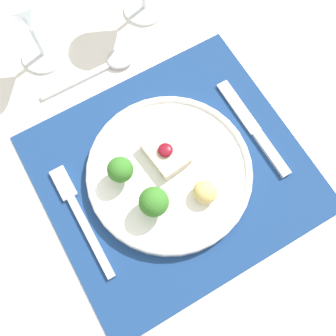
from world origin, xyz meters
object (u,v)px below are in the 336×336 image
(knife, at_px, (257,134))
(spoon, at_px, (109,64))
(dinner_plate, at_px, (167,171))
(wine_glass_far, at_px, (23,14))
(fork, at_px, (79,213))

(knife, relative_size, spoon, 1.09)
(dinner_plate, relative_size, wine_glass_far, 1.68)
(fork, distance_m, spoon, 0.26)
(spoon, bearing_deg, knife, -56.87)
(knife, bearing_deg, fork, 174.01)
(dinner_plate, height_order, fork, dinner_plate)
(fork, bearing_deg, spoon, 54.91)
(fork, relative_size, wine_glass_far, 1.24)
(wine_glass_far, bearing_deg, spoon, -40.38)
(dinner_plate, height_order, wine_glass_far, wine_glass_far)
(wine_glass_far, bearing_deg, dinner_plate, -75.44)
(dinner_plate, bearing_deg, knife, -5.59)
(fork, relative_size, spoon, 1.09)
(fork, xyz_separation_m, spoon, (0.16, 0.21, -0.00))
(dinner_plate, xyz_separation_m, spoon, (0.01, 0.22, -0.01))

